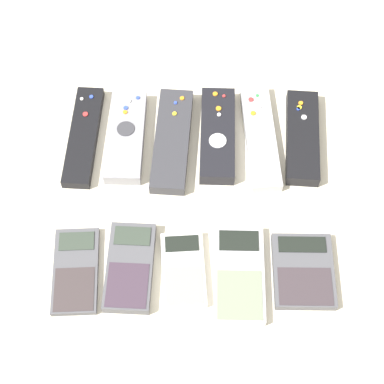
% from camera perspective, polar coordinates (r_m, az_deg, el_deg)
% --- Properties ---
extents(ground_plane, '(3.00, 3.00, 0.00)m').
position_cam_1_polar(ground_plane, '(0.98, -0.01, -1.68)').
color(ground_plane, beige).
extents(remote_0, '(0.05, 0.19, 0.02)m').
position_cam_1_polar(remote_0, '(1.06, -9.74, 4.91)').
color(remote_0, black).
rests_on(remote_0, ground_plane).
extents(remote_1, '(0.06, 0.17, 0.02)m').
position_cam_1_polar(remote_1, '(1.04, -6.02, 4.93)').
color(remote_1, gray).
rests_on(remote_1, ground_plane).
extents(remote_2, '(0.07, 0.19, 0.02)m').
position_cam_1_polar(remote_2, '(1.03, -1.92, 4.61)').
color(remote_2, '#333338').
rests_on(remote_2, ground_plane).
extents(remote_3, '(0.06, 0.17, 0.03)m').
position_cam_1_polar(remote_3, '(1.04, 2.15, 5.08)').
color(remote_3, black).
rests_on(remote_3, ground_plane).
extents(remote_4, '(0.06, 0.20, 0.02)m').
position_cam_1_polar(remote_4, '(1.04, 5.96, 4.88)').
color(remote_4, '#B7B7BC').
rests_on(remote_4, ground_plane).
extents(remote_5, '(0.06, 0.17, 0.02)m').
position_cam_1_polar(remote_5, '(1.05, 9.65, 4.83)').
color(remote_5, black).
rests_on(remote_5, ground_plane).
extents(calculator_0, '(0.07, 0.13, 0.01)m').
position_cam_1_polar(calculator_0, '(0.95, -10.44, -6.89)').
color(calculator_0, '#4C4C51').
rests_on(calculator_0, ground_plane).
extents(calculator_1, '(0.07, 0.14, 0.02)m').
position_cam_1_polar(calculator_1, '(0.94, -5.69, -6.66)').
color(calculator_1, '#4C4C51').
rests_on(calculator_1, ground_plane).
extents(calculator_2, '(0.07, 0.12, 0.01)m').
position_cam_1_polar(calculator_2, '(0.93, -0.93, -6.94)').
color(calculator_2, silver).
rests_on(calculator_2, ground_plane).
extents(calculator_3, '(0.07, 0.15, 0.02)m').
position_cam_1_polar(calculator_3, '(0.93, 4.05, -7.31)').
color(calculator_3, '#B2B2B7').
rests_on(calculator_3, ground_plane).
extents(calculator_4, '(0.09, 0.11, 0.02)m').
position_cam_1_polar(calculator_4, '(0.94, 9.71, -6.93)').
color(calculator_4, '#4C4C51').
rests_on(calculator_4, ground_plane).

